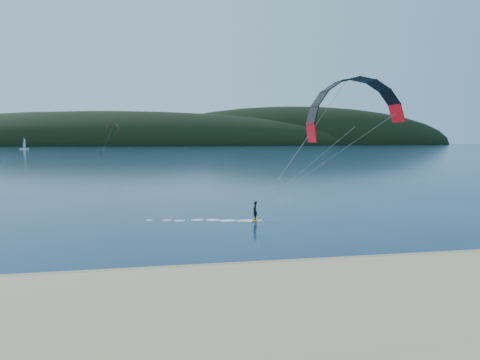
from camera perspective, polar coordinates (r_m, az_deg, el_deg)
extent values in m
plane|color=#081E3E|center=(22.84, -5.54, -15.05)|extent=(1800.00, 1800.00, 0.00)
cube|color=#9A8459|center=(27.08, -6.44, -11.68)|extent=(220.00, 2.50, 0.10)
ellipsoid|color=black|center=(742.96, -14.55, 4.38)|extent=(840.00, 280.00, 110.00)
ellipsoid|color=black|center=(824.12, 7.76, 4.55)|extent=(600.00, 240.00, 140.00)
cube|color=gold|center=(43.44, 1.94, -5.23)|extent=(0.90, 1.58, 0.09)
imported|color=black|center=(43.27, 1.95, -3.98)|extent=(0.62, 0.77, 1.85)
cylinder|color=gray|center=(41.83, 8.49, 1.49)|extent=(0.02, 0.02, 11.89)
cube|color=gold|center=(233.64, -17.58, 2.99)|extent=(1.27, 1.07, 0.07)
imported|color=black|center=(233.61, -17.59, 3.19)|extent=(0.96, 0.92, 1.56)
cylinder|color=gray|center=(229.59, -16.91, 4.81)|extent=(0.02, 0.02, 15.45)
cube|color=white|center=(437.54, -26.23, 3.65)|extent=(7.85, 4.55, 1.31)
cylinder|color=white|center=(437.49, -26.26, 4.32)|extent=(0.19, 0.19, 10.27)
cube|color=white|center=(438.74, -26.21, 4.32)|extent=(0.78, 2.33, 7.47)
cube|color=white|center=(436.05, -26.29, 4.07)|extent=(0.61, 1.80, 4.67)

